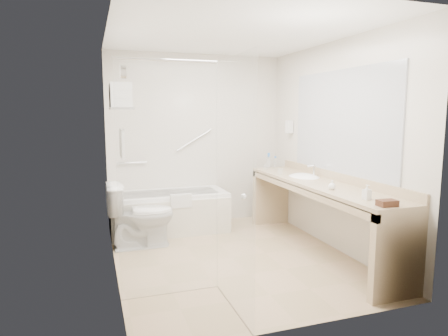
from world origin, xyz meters
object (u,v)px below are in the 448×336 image
object	(u,v)px
water_bottle_left	(275,163)
bathtub	(169,212)
vanity_counter	(318,199)
amenity_basket	(387,203)
toilet	(141,215)

from	to	relation	value
water_bottle_left	bathtub	bearing A→B (deg)	174.90
vanity_counter	water_bottle_left	world-z (taller)	water_bottle_left
bathtub	amenity_basket	world-z (taller)	amenity_basket
bathtub	vanity_counter	world-z (taller)	vanity_counter
bathtub	water_bottle_left	size ratio (longest dim) A/B	9.47
toilet	water_bottle_left	bearing A→B (deg)	-78.82
toilet	amenity_basket	distance (m)	2.86
bathtub	water_bottle_left	world-z (taller)	water_bottle_left
vanity_counter	water_bottle_left	distance (m)	1.28
amenity_basket	water_bottle_left	world-z (taller)	water_bottle_left
toilet	water_bottle_left	xyz separation A→B (m)	(2.01, 0.40, 0.53)
bathtub	vanity_counter	xyz separation A→B (m)	(1.52, -1.39, 0.36)
toilet	water_bottle_left	size ratio (longest dim) A/B	4.81
bathtub	vanity_counter	bearing A→B (deg)	-42.35
toilet	water_bottle_left	world-z (taller)	water_bottle_left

